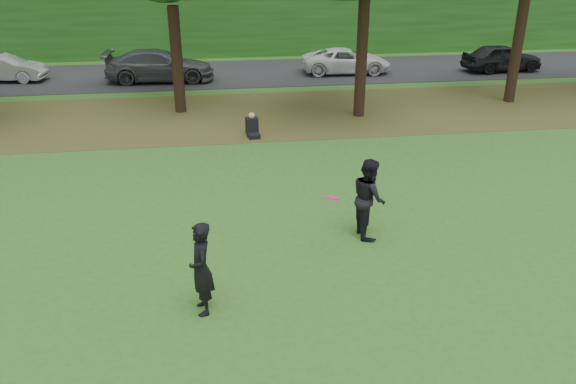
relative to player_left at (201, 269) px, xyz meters
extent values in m
plane|color=#28591C|center=(2.19, -0.07, -0.90)|extent=(120.00, 120.00, 0.00)
cube|color=#4C371B|center=(2.19, 12.93, -0.89)|extent=(60.00, 7.00, 0.01)
cube|color=black|center=(2.19, 20.93, -0.89)|extent=(70.00, 7.00, 0.02)
cube|color=#1D4814|center=(2.19, 26.93, 1.60)|extent=(70.00, 3.00, 5.00)
imported|color=black|center=(0.00, 0.00, 0.00)|extent=(0.51, 0.70, 1.79)
imported|color=black|center=(3.79, 2.48, 0.04)|extent=(0.72, 0.91, 1.86)
imported|color=#999DA0|center=(-9.52, 20.59, -0.23)|extent=(4.07, 1.82, 1.30)
imported|color=#404348|center=(-1.95, 19.57, -0.12)|extent=(5.34, 2.39, 1.52)
imported|color=silver|center=(7.59, 20.11, -0.24)|extent=(4.67, 2.33, 1.27)
imported|color=black|center=(15.89, 19.41, -0.17)|extent=(4.28, 2.01, 1.42)
cylinder|color=#FF1572|center=(2.67, 1.33, 0.62)|extent=(0.32, 0.31, 0.12)
cube|color=black|center=(1.81, 10.04, -0.82)|extent=(0.45, 0.60, 0.16)
cube|color=black|center=(1.79, 10.32, -0.54)|extent=(0.45, 0.38, 0.56)
sphere|color=tan|center=(1.79, 10.32, -0.18)|extent=(0.22, 0.22, 0.22)
cylinder|color=black|center=(-0.81, 13.83, 1.16)|extent=(0.44, 0.44, 4.12)
cylinder|color=black|center=(6.19, 12.23, 1.41)|extent=(0.44, 0.44, 4.62)
cylinder|color=black|center=(13.19, 13.43, 1.33)|extent=(0.44, 0.44, 4.45)
camera|label=1|loc=(0.29, -8.75, 5.30)|focal=35.00mm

